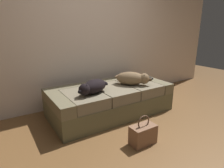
{
  "coord_description": "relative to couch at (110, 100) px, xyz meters",
  "views": [
    {
      "loc": [
        -1.58,
        -1.47,
        1.38
      ],
      "look_at": [
        0.0,
        1.0,
        0.51
      ],
      "focal_mm": 30.86,
      "sensor_mm": 36.0,
      "label": 1
    }
  ],
  "objects": [
    {
      "name": "ground_plane",
      "position": [
        0.0,
        -1.05,
        -0.23
      ],
      "size": [
        10.0,
        10.0,
        0.0
      ],
      "primitive_type": "plane",
      "color": "brown"
    },
    {
      "name": "dog_dark",
      "position": [
        -0.4,
        -0.16,
        0.33
      ],
      "size": [
        0.56,
        0.39,
        0.2
      ],
      "color": "black",
      "rests_on": "couch"
    },
    {
      "name": "dog_tan",
      "position": [
        0.36,
        -0.12,
        0.34
      ],
      "size": [
        0.54,
        0.53,
        0.22
      ],
      "color": "olive",
      "rests_on": "couch"
    },
    {
      "name": "tv_remote",
      "position": [
        0.88,
        0.01,
        0.24
      ],
      "size": [
        0.06,
        0.15,
        0.02
      ],
      "primitive_type": "cube",
      "rotation": [
        0.0,
        0.0,
        -0.14
      ],
      "color": "black",
      "rests_on": "couch"
    },
    {
      "name": "back_wall",
      "position": [
        0.0,
        0.72,
        1.17
      ],
      "size": [
        6.4,
        0.1,
        2.8
      ],
      "primitive_type": "cube",
      "color": "beige",
      "rests_on": "ground"
    },
    {
      "name": "couch",
      "position": [
        0.0,
        0.0,
        0.0
      ],
      "size": [
        1.96,
        0.94,
        0.46
      ],
      "color": "brown",
      "rests_on": "ground"
    },
    {
      "name": "handbag",
      "position": [
        -0.14,
        -0.98,
        -0.1
      ],
      "size": [
        0.32,
        0.18,
        0.38
      ],
      "color": "#8A6147",
      "rests_on": "ground"
    }
  ]
}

